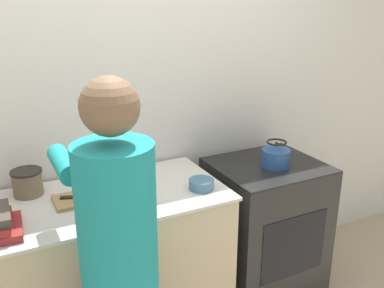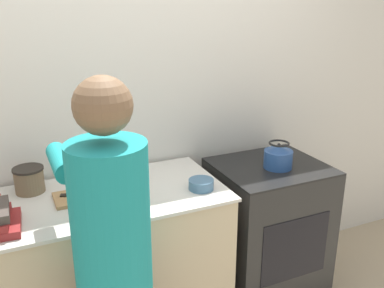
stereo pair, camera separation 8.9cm
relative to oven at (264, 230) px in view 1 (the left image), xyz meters
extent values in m
cube|color=silver|center=(-0.70, 0.42, 0.83)|extent=(8.00, 0.05, 2.60)
cube|color=#C6B28E|center=(-1.07, 0.03, -0.01)|extent=(1.34, 0.65, 0.90)
cube|color=beige|center=(-1.07, 0.03, 0.45)|extent=(1.36, 0.67, 0.02)
cube|color=black|center=(0.00, 0.00, -0.01)|extent=(0.66, 0.59, 0.92)
cube|color=black|center=(0.00, 0.00, 0.46)|extent=(0.66, 0.59, 0.01)
cube|color=black|center=(0.00, -0.29, 0.04)|extent=(0.46, 0.01, 0.40)
cylinder|color=teal|center=(-1.13, -0.53, 0.62)|extent=(0.31, 0.31, 0.64)
sphere|color=brown|center=(-1.13, -0.53, 1.08)|extent=(0.22, 0.22, 0.22)
cylinder|color=teal|center=(-1.26, -0.24, 0.78)|extent=(0.09, 0.30, 0.09)
cylinder|color=teal|center=(-0.99, -0.24, 0.78)|extent=(0.09, 0.30, 0.09)
cube|color=#A87A4C|center=(-1.11, 0.05, 0.46)|extent=(0.35, 0.19, 0.02)
cube|color=silver|center=(-1.12, 0.03, 0.48)|extent=(0.13, 0.08, 0.01)
cube|color=black|center=(-1.21, 0.07, 0.48)|extent=(0.08, 0.05, 0.01)
cylinder|color=#284C8C|center=(0.02, -0.05, 0.52)|extent=(0.17, 0.17, 0.11)
cone|color=#284C8C|center=(0.02, -0.05, 0.59)|extent=(0.14, 0.14, 0.03)
sphere|color=black|center=(0.02, -0.05, 0.61)|extent=(0.02, 0.02, 0.02)
torus|color=black|center=(0.02, -0.05, 0.62)|extent=(0.12, 0.12, 0.01)
cylinder|color=#426684|center=(-0.53, -0.11, 0.48)|extent=(0.14, 0.14, 0.05)
cylinder|color=#756047|center=(-1.38, 0.24, 0.52)|extent=(0.15, 0.15, 0.13)
cylinder|color=#28231E|center=(-1.38, 0.24, 0.59)|extent=(0.16, 0.16, 0.01)
camera|label=1|loc=(-1.54, -1.98, 1.45)|focal=40.00mm
camera|label=2|loc=(-1.46, -2.02, 1.45)|focal=40.00mm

